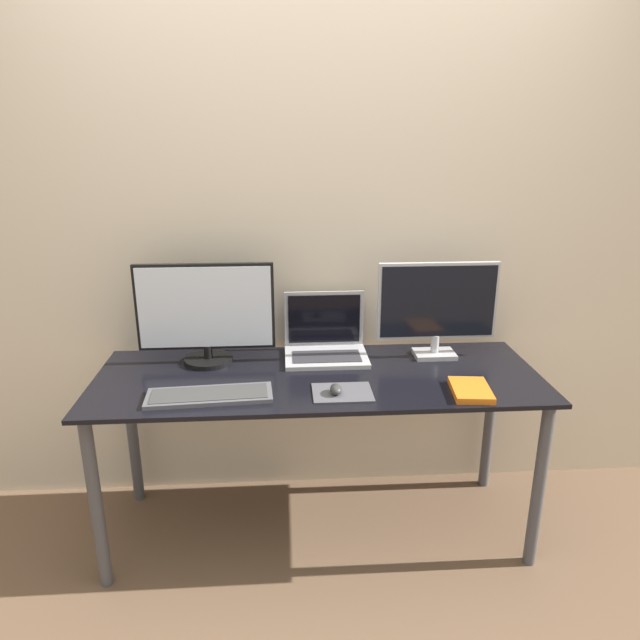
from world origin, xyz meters
TOP-DOWN VIEW (x-y plane):
  - ground_plane at (0.00, 0.00)m, footprint 12.00×12.00m
  - wall_back at (0.00, 0.72)m, footprint 7.00×0.05m
  - desk at (0.00, 0.33)m, footprint 1.79×0.65m
  - monitor_left at (-0.46, 0.50)m, footprint 0.57×0.20m
  - monitor_right at (0.52, 0.50)m, footprint 0.51×0.12m
  - laptop at (0.05, 0.55)m, footprint 0.35×0.26m
  - keyboard at (-0.41, 0.15)m, footprint 0.47×0.19m
  - mousepad at (0.08, 0.15)m, footprint 0.22×0.17m
  - mouse at (0.05, 0.14)m, footprint 0.04×0.07m
  - book at (0.56, 0.12)m, footprint 0.16×0.21m

SIDE VIEW (x-z plane):
  - ground_plane at x=0.00m, z-range 0.00..0.00m
  - desk at x=0.00m, z-range 0.27..1.00m
  - mousepad at x=0.08m, z-range 0.73..0.74m
  - keyboard at x=-0.41m, z-range 0.73..0.75m
  - book at x=0.56m, z-range 0.73..0.76m
  - mouse at x=0.05m, z-range 0.74..0.77m
  - laptop at x=0.05m, z-range 0.66..0.93m
  - monitor_left at x=-0.46m, z-range 0.74..1.16m
  - monitor_right at x=0.52m, z-range 0.75..1.17m
  - wall_back at x=0.00m, z-range 0.00..2.50m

